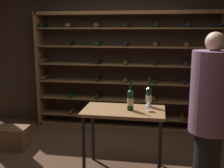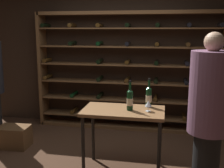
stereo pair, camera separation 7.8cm
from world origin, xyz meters
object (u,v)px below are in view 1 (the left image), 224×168
(tasting_table, at_px, (124,117))
(person_host_in_suit, at_px, (210,111))
(wine_bottle_gold_foil, at_px, (130,100))
(wine_bottle_amber_reserve, at_px, (149,96))
(wine_glass_stemmed_center, at_px, (149,104))
(wine_crate, at_px, (13,137))
(wine_rack, at_px, (126,72))

(tasting_table, height_order, person_host_in_suit, person_host_in_suit)
(wine_bottle_gold_foil, bearing_deg, tasting_table, 174.26)
(wine_bottle_amber_reserve, xyz_separation_m, wine_glass_stemmed_center, (0.01, -0.21, -0.04))
(tasting_table, height_order, wine_glass_stemmed_center, wine_glass_stemmed_center)
(wine_crate, distance_m, wine_glass_stemmed_center, 2.30)
(wine_rack, xyz_separation_m, wine_crate, (-1.65, -1.21, -0.91))
(wine_bottle_gold_foil, distance_m, wine_bottle_amber_reserve, 0.30)
(tasting_table, height_order, wine_bottle_amber_reserve, wine_bottle_amber_reserve)
(wine_rack, bearing_deg, wine_bottle_amber_reserve, -71.96)
(wine_crate, relative_size, wine_bottle_amber_reserve, 1.27)
(tasting_table, relative_size, wine_glass_stemmed_center, 7.65)
(wine_rack, height_order, wine_bottle_gold_foil, wine_rack)
(wine_bottle_gold_foil, bearing_deg, wine_rack, 98.52)
(wine_rack, height_order, wine_bottle_amber_reserve, wine_rack)
(person_host_in_suit, bearing_deg, wine_bottle_gold_foil, 121.07)
(tasting_table, relative_size, person_host_in_suit, 0.57)
(tasting_table, height_order, wine_bottle_gold_foil, wine_bottle_gold_foil)
(wine_crate, xyz_separation_m, wine_bottle_gold_foil, (1.90, -0.43, 0.81))
(wine_bottle_gold_foil, xyz_separation_m, wine_bottle_amber_reserve, (0.22, 0.20, 0.00))
(wine_crate, bearing_deg, wine_bottle_gold_foil, -12.88)
(wine_rack, xyz_separation_m, wine_bottle_amber_reserve, (0.47, -1.44, -0.10))
(wine_glass_stemmed_center, bearing_deg, wine_crate, 168.28)
(wine_bottle_amber_reserve, bearing_deg, wine_glass_stemmed_center, -87.76)
(wine_crate, xyz_separation_m, wine_bottle_amber_reserve, (2.12, -0.23, 0.81))
(tasting_table, distance_m, person_host_in_suit, 1.11)
(wine_crate, xyz_separation_m, wine_glass_stemmed_center, (2.13, -0.44, 0.76))
(tasting_table, xyz_separation_m, wine_crate, (-1.81, 0.43, -0.57))
(tasting_table, relative_size, wine_bottle_gold_foil, 2.71)
(wine_rack, bearing_deg, wine_glass_stemmed_center, -73.89)
(wine_crate, distance_m, wine_bottle_gold_foil, 2.11)
(person_host_in_suit, relative_size, wine_glass_stemmed_center, 13.45)
(wine_rack, relative_size, wine_crate, 7.04)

